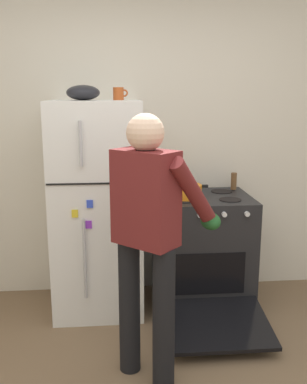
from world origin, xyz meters
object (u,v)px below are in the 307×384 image
Objects in this scene: person_cook at (150,227)px; red_pot at (184,191)px; stove_range at (202,252)px; refrigerator at (97,208)px; pepper_mill at (234,181)px; mixing_bowl at (83,93)px; coffee_mug at (119,94)px.

person_cook is 4.32× the size of red_pot.
person_cook is (-0.50, -0.93, 0.51)m from stove_range.
refrigerator reaches higher than person_cook.
pepper_mill is 0.58× the size of mixing_bowl.
pepper_mill is 1.43m from mixing_bowl.
red_pot reaches higher than stove_range.
mixing_bowl is at bearing 179.78° from refrigerator.
refrigerator is 1.36× the size of stove_range.
refrigerator is at bearing 109.50° from person_cook.
red_pot is 1.07m from mixing_bowl.
refrigerator is at bearing 175.81° from red_pot.
refrigerator is 11.64× the size of pepper_mill.
stove_range is 1.17m from person_cook.
coffee_mug is (0.18, 0.05, 0.87)m from refrigerator.
refrigerator is 1.17m from pepper_mill.
mixing_bowl is (-0.08, 0.00, 0.88)m from refrigerator.
refrigerator is at bearing -0.22° from mixing_bowl.
refrigerator is 1.03× the size of person_cook.
person_cook is 11.28× the size of pepper_mill.
mixing_bowl is at bearing 178.89° from stove_range.
mixing_bowl reaches higher than person_cook.
coffee_mug is 0.27m from mixing_bowl.
pepper_mill reaches higher than stove_range.
mixing_bowl reaches higher than red_pot.
mixing_bowl reaches higher than stove_range.
person_cook reaches higher than stove_range.
red_pot is 0.52m from pepper_mill.
person_cook is at bearing -125.06° from pepper_mill.
coffee_mug reaches higher than person_cook.
red_pot is at bearing -151.48° from pepper_mill.
person_cook is at bearing -81.32° from coffee_mug.
refrigerator is 0.69m from red_pot.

